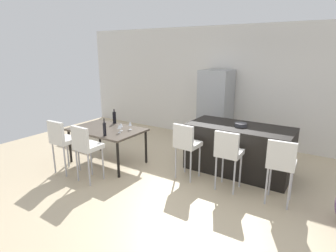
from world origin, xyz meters
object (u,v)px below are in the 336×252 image
Objects in this scene: dining_chair_far at (86,145)px; fruit_bowl at (241,125)px; wine_glass_right at (119,127)px; bar_chair_right at (281,162)px; dining_chair_near at (62,139)px; wine_bottle_left at (114,117)px; kitchen_island at (239,149)px; bar_chair_left at (186,143)px; wine_glass_far at (130,124)px; wine_glass_middle at (121,125)px; dining_table at (107,132)px; bar_chair_middle at (228,151)px; refrigerator at (215,107)px; wine_bottle_end at (105,129)px.

fruit_bowl is (2.13, 1.87, 0.26)m from dining_chair_far.
bar_chair_right is at bearing 5.68° from wine_glass_right.
dining_chair_far is at bearing 0.00° from dining_chair_near.
fruit_bowl is at bearing 12.88° from wine_bottle_left.
kitchen_island is 2.86m from dining_chair_far.
bar_chair_left is 6.03× the size of wine_glass_far.
wine_glass_middle is 0.13m from wine_glass_right.
bar_chair_left reaches higher than wine_glass_middle.
dining_table is 0.91m from dining_chair_far.
bar_chair_middle is 2.20m from wine_glass_middle.
dining_chair_far is 3.46m from refrigerator.
wine_glass_middle is at bearing -114.00° from wine_glass_far.
wine_glass_right is (0.59, -0.49, -0.01)m from wine_bottle_left.
bar_chair_left and bar_chair_right have the same top height.
wine_glass_middle is at bearing -153.93° from kitchen_island.
wine_glass_far is at bearing 66.00° from wine_glass_middle.
bar_chair_left is (-0.69, -0.84, 0.24)m from kitchen_island.
refrigerator reaches higher than wine_bottle_end.
wine_bottle_end is 1.92× the size of wine_glass_right.
fruit_bowl reaches higher than dining_table.
bar_chair_right is at bearing 16.06° from dining_chair_near.
fruit_bowl is at bearing 33.70° from dining_chair_near.
kitchen_island is 1.85× the size of bar_chair_left.
wine_bottle_end reaches higher than bar_chair_left.
wine_glass_right is at bearing 71.25° from wine_bottle_end.
bar_chair_middle is 4.64× the size of fruit_bowl.
bar_chair_left reaches higher than wine_glass_far.
bar_chair_right is 6.03× the size of wine_glass_middle.
bar_chair_middle is at bearing -4.12° from wine_bottle_left.
wine_bottle_end is 1.92× the size of wine_glass_far.
kitchen_island is at bearing 13.79° from wine_bottle_left.
bar_chair_middle is 1.00× the size of dining_chair_near.
kitchen_island is 1.85× the size of dining_chair_far.
wine_glass_middle is at bearing -111.84° from refrigerator.
kitchen_island reaches higher than wine_glass_middle.
wine_bottle_left is (-2.72, 0.20, 0.17)m from bar_chair_middle.
wine_glass_right is at bearing -39.61° from wine_bottle_left.
kitchen_island is 8.58× the size of fruit_bowl.
fruit_bowl is (0.02, -0.04, 0.50)m from kitchen_island.
wine_bottle_left is at bearing 176.84° from bar_chair_right.
wine_glass_right is (0.05, -0.12, 0.00)m from wine_glass_middle.
kitchen_island is 11.16× the size of wine_glass_middle.
dining_chair_far is 6.03× the size of wine_glass_middle.
dining_chair_near reaches higher than wine_glass_far.
wine_glass_middle is (-3.01, -0.18, 0.17)m from bar_chair_right.
kitchen_island is 1.84m from refrigerator.
wine_bottle_end is 2.56m from fruit_bowl.
dining_chair_near is 3.38m from fruit_bowl.
dining_chair_far reaches higher than wine_glass_middle.
wine_bottle_end reaches higher than kitchen_island.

